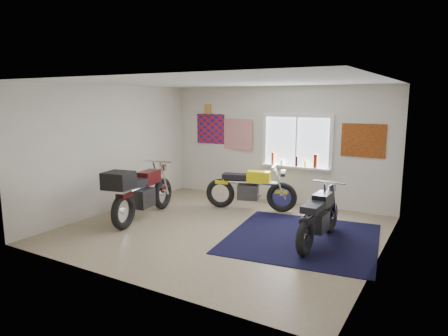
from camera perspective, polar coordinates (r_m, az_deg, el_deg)
The scene contains 10 objects.
ground at distance 7.53m, azimuth -0.25°, elevation -8.81°, with size 5.50×5.50×0.00m, color #9E896B.
room_shell at distance 7.17m, azimuth -0.26°, elevation 3.70°, with size 5.50×5.50×5.50m.
navy_rug at distance 7.22m, azimuth 11.11°, elevation -9.78°, with size 2.50×2.60×0.01m, color black.
window_assembly at distance 9.21m, azimuth 10.32°, elevation 3.23°, with size 1.66×0.17×1.26m.
oil_bottles at distance 9.17m, azimuth 10.50°, elevation 1.05°, with size 1.10×0.09×0.30m.
flag_display at distance 10.24m, azimuth -2.35°, elevation 8.42°, with size 1.60×0.10×1.17m.
triumph_poster at distance 8.82m, azimuth 19.28°, elevation 3.72°, with size 0.90×0.03×0.70m, color #A54C14.
yellow_triumph at distance 8.75m, azimuth 3.75°, elevation -3.08°, with size 2.00×0.75×1.02m.
black_chrome_bike at distance 6.93m, azimuth 13.40°, elevation -7.02°, with size 0.58×1.91×0.98m.
maroon_tourer at distance 8.11m, azimuth -12.00°, elevation -3.38°, with size 0.86×2.21×1.12m.
Camera 1 is at (3.64, -6.13, 2.42)m, focal length 32.00 mm.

